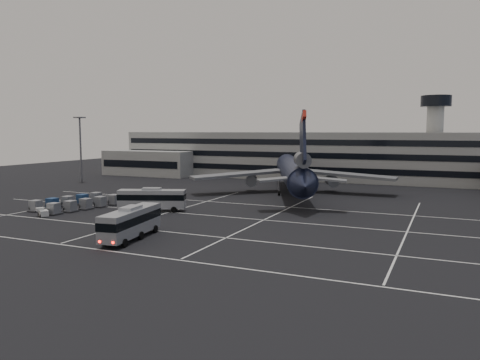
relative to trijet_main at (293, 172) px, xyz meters
name	(u,v)px	position (x,y,z in m)	size (l,w,h in m)	color
ground	(187,219)	(-7.03, -34.84, -5.25)	(260.00, 260.00, 0.00)	black
lane_markings	(194,218)	(-6.08, -34.12, -5.24)	(90.00, 55.62, 0.01)	silver
terminal	(298,156)	(-9.98, 36.30, 1.68)	(125.00, 26.00, 24.00)	gray
hills	(401,186)	(10.96, 135.16, -17.32)	(352.00, 180.00, 44.00)	#38332B
lightpole_left	(80,140)	(-62.03, 0.16, 6.57)	(2.40, 2.40, 18.28)	slate
trijet_main	(293,172)	(0.00, 0.00, 0.00)	(44.04, 55.30, 18.08)	black
bus_near	(131,221)	(-6.31, -50.59, -2.83)	(4.82, 12.80, 4.42)	#97999F
bus_far	(152,198)	(-16.47, -31.23, -2.93)	(12.17, 7.10, 4.24)	#97999F
tug_a	(53,203)	(-36.79, -34.62, -4.57)	(1.68, 2.53, 1.54)	#BBBBB7
tug_b	(44,213)	(-30.06, -43.25, -4.58)	(2.74, 2.47, 1.51)	#BBBBB7
uld_cluster	(77,203)	(-31.39, -34.14, -4.26)	(10.31, 16.65, 2.02)	#2D2D30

